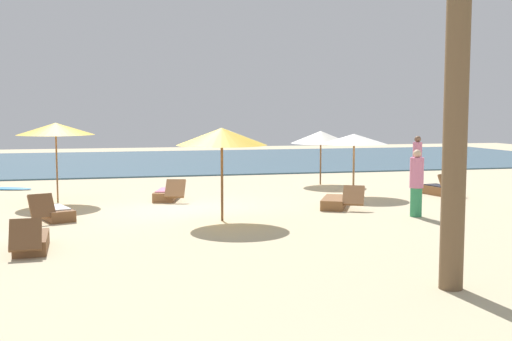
{
  "coord_description": "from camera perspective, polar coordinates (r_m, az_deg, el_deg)",
  "views": [
    {
      "loc": [
        -2.1,
        -16.56,
        2.7
      ],
      "look_at": [
        1.84,
        -0.29,
        1.1
      ],
      "focal_mm": 44.03,
      "sensor_mm": 36.0,
      "label": 1
    }
  ],
  "objects": [
    {
      "name": "ground_plane",
      "position": [
        16.91,
        -6.32,
        -3.76
      ],
      "size": [
        60.0,
        60.0,
        0.0
      ],
      "primitive_type": "plane",
      "color": "beige"
    },
    {
      "name": "umbrella_0",
      "position": [
        15.26,
        -3.13,
        3.09
      ],
      "size": [
        2.22,
        2.22,
        2.28
      ],
      "color": "brown",
      "rests_on": "ground_plane"
    },
    {
      "name": "person_0",
      "position": [
        22.37,
        14.43,
        0.77
      ],
      "size": [
        0.41,
        0.41,
        1.84
      ],
      "color": "#D17299",
      "rests_on": "ground_plane"
    },
    {
      "name": "umbrella_3",
      "position": [
        20.07,
        8.9,
        2.84
      ],
      "size": [
        2.08,
        2.08,
        1.97
      ],
      "color": "olive",
      "rests_on": "ground_plane"
    },
    {
      "name": "lounger_1",
      "position": [
        19.24,
        -8.04,
        -2.14
      ],
      "size": [
        1.02,
        1.8,
        0.67
      ],
      "color": "brown",
      "rests_on": "ground_plane"
    },
    {
      "name": "ocean_water",
      "position": [
        33.73,
        -10.0,
        0.83
      ],
      "size": [
        48.0,
        16.0,
        0.06
      ],
      "primitive_type": "cube",
      "color": "#3D6075",
      "rests_on": "ground_plane"
    },
    {
      "name": "lounger_0",
      "position": [
        12.97,
        -19.76,
        -6.11
      ],
      "size": [
        0.66,
        1.69,
        0.71
      ],
      "color": "brown",
      "rests_on": "ground_plane"
    },
    {
      "name": "surfboard",
      "position": [
        23.24,
        -21.93,
        -1.52
      ],
      "size": [
        2.08,
        1.24,
        0.07
      ],
      "color": "#338CCC",
      "rests_on": "ground_plane"
    },
    {
      "name": "umbrella_5",
      "position": [
        19.29,
        -17.74,
        3.62
      ],
      "size": [
        2.23,
        2.23,
        2.35
      ],
      "color": "brown",
      "rests_on": "ground_plane"
    },
    {
      "name": "person_2",
      "position": [
        16.48,
        14.37,
        -1.11
      ],
      "size": [
        0.49,
        0.49,
        1.72
      ],
      "color": "#338C59",
      "rests_on": "ground_plane"
    },
    {
      "name": "lounger_2",
      "position": [
        20.92,
        16.5,
        -1.69
      ],
      "size": [
        0.91,
        1.72,
        0.75
      ],
      "color": "brown",
      "rests_on": "ground_plane"
    },
    {
      "name": "lounger_5",
      "position": [
        17.64,
        7.29,
        -2.84
      ],
      "size": [
        1.29,
        1.79,
        0.67
      ],
      "color": "brown",
      "rests_on": "ground_plane"
    },
    {
      "name": "umbrella_6",
      "position": [
        23.0,
        5.91,
        3.03
      ],
      "size": [
        2.2,
        2.2,
        1.96
      ],
      "color": "brown",
      "rests_on": "ground_plane"
    },
    {
      "name": "lounger_3",
      "position": [
        16.42,
        -17.91,
        -3.64
      ],
      "size": [
        1.13,
        1.77,
        0.71
      ],
      "color": "brown",
      "rests_on": "ground_plane"
    }
  ]
}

